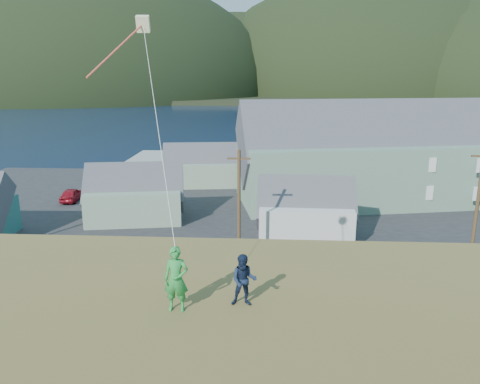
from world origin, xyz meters
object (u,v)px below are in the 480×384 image
wharf (216,161)px  kite_flyer_navy (244,280)px  shed_white (306,211)px  kite_flyer_green (176,279)px  lodge (413,154)px  shed_palegreen_far (202,166)px  shed_palegreen_near (135,195)px

wharf → kite_flyer_navy: size_ratio=17.59×
shed_white → kite_flyer_green: kite_flyer_green is taller
lodge → kite_flyer_green: bearing=-125.9°
wharf → kite_flyer_navy: (7.23, -57.87, 7.49)m
shed_white → kite_flyer_navy: size_ratio=5.47×
wharf → lodge: (23.46, -19.23, 4.58)m
shed_white → kite_flyer_green: 27.02m
shed_white → lodge: bearing=48.4°
wharf → shed_palegreen_far: 13.90m
shed_white → kite_flyer_navy: (-3.83, -25.42, 5.50)m
shed_palegreen_far → lodge: bearing=-20.5°
lodge → shed_palegreen_far: (-23.59, 5.47, -2.60)m
shed_palegreen_far → kite_flyer_green: kite_flyer_green is taller
wharf → shed_palegreen_far: shed_palegreen_far is taller
kite_flyer_green → kite_flyer_navy: 1.85m
shed_palegreen_far → shed_white: bearing=-66.5°
shed_palegreen_near → kite_flyer_navy: (11.66, -29.61, 5.47)m
lodge → kite_flyer_green: 43.11m
shed_palegreen_far → kite_flyer_green: 45.21m
shed_white → shed_palegreen_far: shed_white is taller
lodge → shed_white: lodge is taller
shed_palegreen_near → lodge: bearing=8.2°
kite_flyer_green → kite_flyer_navy: (1.80, 0.40, -0.17)m
shed_palegreen_far → kite_flyer_green: (5.56, -44.51, 5.68)m
kite_flyer_green → kite_flyer_navy: bearing=13.7°
wharf → lodge: lodge is taller
shed_palegreen_near → shed_palegreen_far: (4.30, 14.50, -0.04)m
shed_white → kite_flyer_green: bearing=-100.8°
wharf → lodge: bearing=-39.3°
lodge → shed_palegreen_near: 29.43m
shed_palegreen_near → kite_flyer_green: kite_flyer_green is taller
shed_palegreen_far → kite_flyer_navy: kite_flyer_navy is taller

